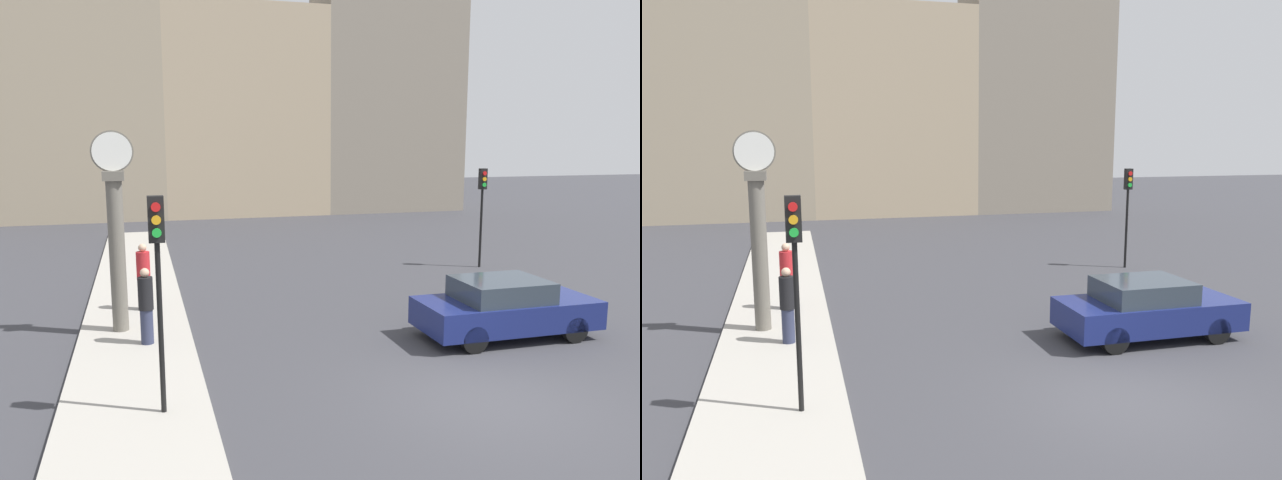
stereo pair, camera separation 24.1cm
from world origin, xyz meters
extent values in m
plane|color=#38383D|center=(0.00, 0.00, 0.00)|extent=(120.00, 120.00, 0.00)
cube|color=#A39E93|center=(-6.24, 10.30, 0.06)|extent=(2.58, 24.60, 0.13)
cube|color=gray|center=(-9.61, 30.14, 7.20)|extent=(10.30, 5.00, 14.41)
cube|color=tan|center=(0.51, 30.14, 6.33)|extent=(9.93, 5.00, 12.66)
cube|color=gray|center=(10.12, 30.14, 7.47)|extent=(9.29, 5.00, 14.94)
cube|color=navy|center=(2.35, 3.19, 0.60)|extent=(4.26, 1.87, 0.67)
cube|color=#2D3842|center=(2.18, 3.19, 1.18)|extent=(2.05, 1.68, 0.50)
cylinder|color=black|center=(3.67, 4.02, 0.31)|extent=(0.63, 0.22, 0.63)
cylinder|color=black|center=(3.67, 2.37, 0.31)|extent=(0.63, 0.22, 0.63)
cylinder|color=black|center=(1.03, 4.02, 0.31)|extent=(0.63, 0.22, 0.63)
cylinder|color=black|center=(1.03, 2.37, 0.31)|extent=(0.63, 0.22, 0.63)
cylinder|color=black|center=(-5.76, 0.88, 1.60)|extent=(0.09, 0.09, 2.93)
cube|color=black|center=(-5.76, 0.88, 3.44)|extent=(0.26, 0.20, 0.76)
cylinder|color=red|center=(-5.76, 0.76, 3.65)|extent=(0.15, 0.04, 0.15)
cylinder|color=orange|center=(-5.76, 0.76, 3.44)|extent=(0.15, 0.04, 0.15)
cylinder|color=green|center=(-5.76, 0.76, 3.23)|extent=(0.15, 0.04, 0.15)
cylinder|color=black|center=(6.09, 10.76, 1.45)|extent=(0.09, 0.09, 2.90)
cube|color=black|center=(6.09, 10.76, 3.28)|extent=(0.26, 0.20, 0.76)
cylinder|color=red|center=(6.09, 10.64, 3.49)|extent=(0.15, 0.04, 0.15)
cylinder|color=orange|center=(6.09, 10.64, 3.28)|extent=(0.15, 0.04, 0.15)
cylinder|color=green|center=(6.09, 10.64, 3.08)|extent=(0.15, 0.04, 0.15)
cylinder|color=#666056|center=(-6.57, 5.90, 1.95)|extent=(0.37, 0.37, 3.64)
cube|color=#666056|center=(-6.57, 5.90, 3.88)|extent=(0.49, 0.49, 0.22)
cylinder|color=#666056|center=(-6.57, 5.90, 4.44)|extent=(0.97, 0.04, 0.97)
cylinder|color=white|center=(-6.57, 5.90, 4.44)|extent=(0.90, 0.06, 0.90)
cylinder|color=#2D334C|center=(-5.97, 4.68, 0.53)|extent=(0.28, 0.28, 0.80)
cylinder|color=black|center=(-5.97, 4.68, 1.30)|extent=(0.33, 0.33, 0.74)
sphere|color=tan|center=(-5.97, 4.68, 1.77)|extent=(0.21, 0.21, 0.21)
cylinder|color=#2D334C|center=(-5.99, 7.66, 0.54)|extent=(0.31, 0.31, 0.83)
cylinder|color=red|center=(-5.99, 7.66, 1.34)|extent=(0.36, 0.36, 0.77)
sphere|color=tan|center=(-5.99, 7.66, 1.84)|extent=(0.22, 0.22, 0.22)
camera|label=1|loc=(-6.00, -9.50, 4.73)|focal=35.00mm
camera|label=2|loc=(-5.76, -9.56, 4.73)|focal=35.00mm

